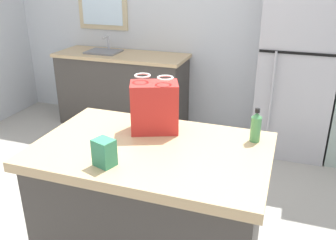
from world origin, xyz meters
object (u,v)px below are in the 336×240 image
(shopping_bag, at_px, (154,107))
(bottle, at_px, (256,127))
(small_box, at_px, (104,153))
(refrigerator, at_px, (297,68))
(kitchen_island, at_px, (153,210))

(shopping_bag, bearing_deg, bottle, 5.20)
(small_box, bearing_deg, refrigerator, 69.10)
(refrigerator, distance_m, small_box, 2.59)
(kitchen_island, relative_size, refrigerator, 0.75)
(shopping_bag, distance_m, small_box, 0.52)
(refrigerator, xyz_separation_m, shopping_bag, (-0.84, -1.92, 0.15))
(kitchen_island, height_order, bottle, bottle)
(shopping_bag, xyz_separation_m, small_box, (-0.09, -0.50, -0.09))
(small_box, bearing_deg, bottle, 37.92)
(kitchen_island, bearing_deg, refrigerator, 70.11)
(kitchen_island, xyz_separation_m, refrigerator, (0.77, 2.14, 0.46))
(kitchen_island, distance_m, shopping_bag, 0.65)
(kitchen_island, xyz_separation_m, small_box, (-0.15, -0.28, 0.53))
(shopping_bag, xyz_separation_m, bottle, (0.63, 0.06, -0.07))
(bottle, bearing_deg, kitchen_island, -154.13)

